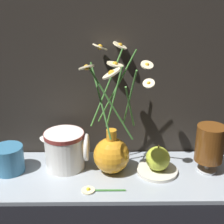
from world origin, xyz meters
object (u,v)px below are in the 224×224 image
tea_glass (210,144)px  orange_fruit (158,159)px  vase_with_flowers (113,149)px  ceramic_pitcher (66,148)px  yellow_mug (8,159)px

tea_glass → orange_fruit: (-0.15, -0.01, -0.04)m
vase_with_flowers → tea_glass: vase_with_flowers is taller
ceramic_pitcher → tea_glass: tea_glass is taller
orange_fruit → vase_with_flowers: bearing=176.4°
vase_with_flowers → tea_glass: (0.28, -0.00, 0.01)m
ceramic_pitcher → tea_glass: bearing=-3.5°
vase_with_flowers → tea_glass: bearing=-0.1°
vase_with_flowers → yellow_mug: size_ratio=3.74×
yellow_mug → ceramic_pitcher: 0.17m
vase_with_flowers → orange_fruit: 0.13m
vase_with_flowers → yellow_mug: bearing=179.5°
ceramic_pitcher → orange_fruit: 0.27m
tea_glass → yellow_mug: bearing=179.7°
yellow_mug → orange_fruit: bearing=-1.4°
yellow_mug → vase_with_flowers: bearing=-0.5°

